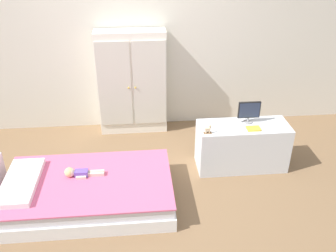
# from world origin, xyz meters

# --- Properties ---
(ground_plane) EXTENTS (10.00, 10.00, 0.02)m
(ground_plane) POSITION_xyz_m (0.00, 0.00, -0.01)
(ground_plane) COLOR brown
(back_wall) EXTENTS (6.40, 0.05, 2.70)m
(back_wall) POSITION_xyz_m (0.00, 1.57, 1.35)
(back_wall) COLOR silver
(back_wall) RESTS_ON ground_plane
(bed) EXTENTS (1.66, 1.00, 0.27)m
(bed) POSITION_xyz_m (-0.42, -0.07, 0.13)
(bed) COLOR white
(bed) RESTS_ON ground_plane
(pillow) EXTENTS (0.32, 0.72, 0.06)m
(pillow) POSITION_xyz_m (-1.05, -0.07, 0.30)
(pillow) COLOR white
(pillow) RESTS_ON bed
(doll) EXTENTS (0.39, 0.13, 0.10)m
(doll) POSITION_xyz_m (-0.53, 0.02, 0.31)
(doll) COLOR #6B4CB2
(doll) RESTS_ON bed
(wardrobe) EXTENTS (0.88, 0.30, 1.35)m
(wardrobe) POSITION_xyz_m (0.04, 1.39, 0.68)
(wardrobe) COLOR white
(wardrobe) RESTS_ON ground_plane
(tv_stand) EXTENTS (1.01, 0.40, 0.53)m
(tv_stand) POSITION_xyz_m (1.26, 0.41, 0.27)
(tv_stand) COLOR silver
(tv_stand) RESTS_ON ground_plane
(tv_monitor) EXTENTS (0.25, 0.10, 0.25)m
(tv_monitor) POSITION_xyz_m (1.32, 0.48, 0.68)
(tv_monitor) COLOR #99999E
(tv_monitor) RESTS_ON tv_stand
(rocking_horse_toy) EXTENTS (0.08, 0.04, 0.10)m
(rocking_horse_toy) POSITION_xyz_m (0.83, 0.28, 0.58)
(rocking_horse_toy) COLOR #8E6642
(rocking_horse_toy) RESTS_ON tv_stand
(book_yellow) EXTENTS (0.15, 0.10, 0.02)m
(book_yellow) POSITION_xyz_m (1.34, 0.32, 0.54)
(book_yellow) COLOR gold
(book_yellow) RESTS_ON tv_stand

